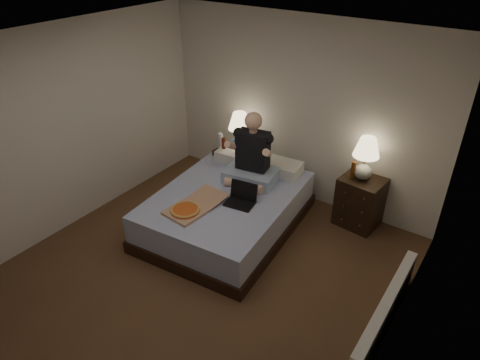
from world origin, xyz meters
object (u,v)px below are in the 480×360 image
Objects in this scene: beer_bottle_right at (353,170)px; laptop at (240,196)px; lamp_left at (240,131)px; bed at (227,210)px; pizza_box at (185,211)px; person at (251,149)px; soda_can at (240,153)px; lamp_right at (365,159)px; water_bottle at (221,142)px; nightstand_right at (360,201)px; beer_bottle_left at (224,145)px; nightstand_left at (233,168)px; radiator at (385,313)px.

laptop is (-0.95, -1.10, -0.15)m from beer_bottle_right.
beer_bottle_right is (1.70, 0.01, -0.09)m from lamp_left.
pizza_box is at bearing -107.48° from bed.
person is at bearing -44.20° from lamp_left.
beer_bottle_right is (1.56, 0.21, 0.14)m from soda_can.
lamp_right is (1.81, 0.07, 0.08)m from lamp_left.
beer_bottle_right is at bearing 5.39° from water_bottle.
beer_bottle_right is 1.46m from laptop.
nightstand_right is 2.90× the size of beer_bottle_left.
bed is at bearing -49.32° from water_bottle.
nightstand_left is 1.33m from laptop.
beer_bottle_right is at bearing 0.47° from lamp_left.
soda_can is (0.20, -0.11, 0.35)m from nightstand_left.
bed is at bearing -141.71° from lamp_right.
lamp_right is 0.60× the size of person.
water_bottle reaches higher than radiator.
person reaches higher than bed.
beer_bottle_left is 1.84m from beer_bottle_right.
nightstand_left is at bearing -175.20° from lamp_right.
lamp_right is 0.20m from beer_bottle_right.
bed is 1.04m from nightstand_left.
nightstand_right reaches higher than pizza_box.
lamp_left is at bearing 63.41° from beer_bottle_left.
soda_can is 1.08m from laptop.
person is at bearing -25.99° from water_bottle.
pizza_box is at bearing -70.27° from nightstand_left.
nightstand_left is 0.44m from beer_bottle_left.
beer_bottle_left is at bearing -171.12° from lamp_right.
beer_bottle_right is (1.76, 0.10, 0.49)m from nightstand_left.
bed is 1.66m from beer_bottle_right.
lamp_right reaches higher than bed.
soda_can is 0.06× the size of radiator.
beer_bottle_right is 0.68× the size of laptop.
person is at bearing -153.68° from lamp_right.
beer_bottle_left is 1.22m from laptop.
bed is 0.48m from laptop.
water_bottle is at bearing 144.02° from person.
nightstand_right is 2.90× the size of beer_bottle_right.
lamp_left is (-0.48, 0.98, 0.61)m from bed.
soda_can is 0.11× the size of person.
water_bottle is 1.34m from laptop.
beer_bottle_right is 1.84m from radiator.
person is at bearing 101.03° from laptop.
laptop is (0.20, -0.54, -0.34)m from person.
lamp_left is at bearing 107.31° from pizza_box.
beer_bottle_right is at bearing 33.65° from bed.
person reaches higher than soda_can.
pizza_box is (0.20, -1.40, -0.09)m from soda_can.
bed is at bearing 82.88° from pizza_box.
laptop is (0.76, -1.08, -0.24)m from lamp_left.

